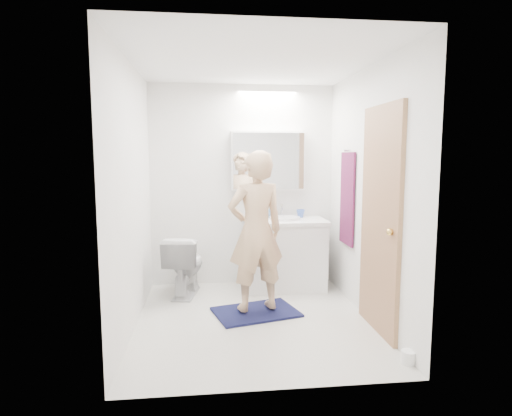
{
  "coord_description": "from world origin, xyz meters",
  "views": [
    {
      "loc": [
        -0.43,
        -3.94,
        1.57
      ],
      "look_at": [
        0.05,
        0.25,
        1.05
      ],
      "focal_mm": 30.22,
      "sensor_mm": 36.0,
      "label": 1
    }
  ],
  "objects": [
    {
      "name": "faucet",
      "position": [
        0.48,
        1.19,
        0.9
      ],
      "size": [
        0.02,
        0.02,
        0.16
      ],
      "primitive_type": "cylinder",
      "color": "silver",
      "rests_on": "countertop"
    },
    {
      "name": "toothbrush_cup",
      "position": [
        0.69,
        1.12,
        0.87
      ],
      "size": [
        0.11,
        0.11,
        0.09
      ],
      "primitive_type": "imported",
      "rotation": [
        0.0,
        0.0,
        0.05
      ],
      "color": "#4267C8",
      "rests_on": "countertop"
    },
    {
      "name": "towel",
      "position": [
        1.08,
        0.55,
        1.1
      ],
      "size": [
        0.02,
        0.42,
        1.0
      ],
      "primitive_type": "cube",
      "color": "#15133C",
      "rests_on": "wall_right"
    },
    {
      "name": "soap_bottle_a",
      "position": [
        0.22,
        1.11,
        0.94
      ],
      "size": [
        0.11,
        0.11,
        0.24
      ],
      "primitive_type": "imported",
      "rotation": [
        0.0,
        0.0,
        0.18
      ],
      "color": "tan",
      "rests_on": "countertop"
    },
    {
      "name": "wall_left",
      "position": [
        -1.1,
        0.0,
        1.2
      ],
      "size": [
        0.0,
        2.5,
        2.5
      ],
      "primitive_type": "plane",
      "rotation": [
        1.57,
        0.0,
        1.57
      ],
      "color": "white",
      "rests_on": "floor"
    },
    {
      "name": "floor",
      "position": [
        0.0,
        0.0,
        0.0
      ],
      "size": [
        2.5,
        2.5,
        0.0
      ],
      "primitive_type": "plane",
      "color": "silver",
      "rests_on": "ground"
    },
    {
      "name": "towel_hook",
      "position": [
        1.07,
        0.55,
        1.62
      ],
      "size": [
        0.07,
        0.02,
        0.02
      ],
      "primitive_type": "cylinder",
      "rotation": [
        0.0,
        1.57,
        0.0
      ],
      "color": "silver",
      "rests_on": "wall_right"
    },
    {
      "name": "door",
      "position": [
        1.08,
        -0.35,
        1.0
      ],
      "size": [
        0.04,
        0.8,
        2.0
      ],
      "primitive_type": "cube",
      "color": "tan",
      "rests_on": "wall_right"
    },
    {
      "name": "soap_bottle_b",
      "position": [
        0.35,
        1.15,
        0.9
      ],
      "size": [
        0.09,
        0.09,
        0.15
      ],
      "primitive_type": "imported",
      "rotation": [
        0.0,
        0.0,
        -0.36
      ],
      "color": "#4F77A9",
      "rests_on": "countertop"
    },
    {
      "name": "wall_right",
      "position": [
        1.1,
        0.0,
        1.2
      ],
      "size": [
        0.0,
        2.5,
        2.5
      ],
      "primitive_type": "plane",
      "rotation": [
        1.57,
        0.0,
        -1.57
      ],
      "color": "white",
      "rests_on": "floor"
    },
    {
      "name": "sink_basin",
      "position": [
        0.48,
        0.99,
        0.84
      ],
      "size": [
        0.36,
        0.36,
        0.03
      ],
      "primitive_type": "cylinder",
      "color": "silver",
      "rests_on": "countertop"
    },
    {
      "name": "ceiling",
      "position": [
        0.0,
        0.0,
        2.4
      ],
      "size": [
        2.5,
        2.5,
        0.0
      ],
      "primitive_type": "plane",
      "rotation": [
        3.14,
        0.0,
        0.0
      ],
      "color": "white",
      "rests_on": "floor"
    },
    {
      "name": "bath_rug",
      "position": [
        0.04,
        0.17,
        0.01
      ],
      "size": [
        0.92,
        0.74,
        0.02
      ],
      "primitive_type": "cube",
      "rotation": [
        0.0,
        0.0,
        0.26
      ],
      "color": "#12153B",
      "rests_on": "floor"
    },
    {
      "name": "toilet_paper_roll",
      "position": [
        1.07,
        -1.0,
        0.05
      ],
      "size": [
        0.11,
        0.11,
        0.1
      ],
      "primitive_type": "cylinder",
      "color": "white",
      "rests_on": "floor"
    },
    {
      "name": "medicine_cabinet",
      "position": [
        0.3,
        1.18,
        1.5
      ],
      "size": [
        0.88,
        0.14,
        0.7
      ],
      "primitive_type": "cube",
      "color": "white",
      "rests_on": "wall_back"
    },
    {
      "name": "vanity_cabinet",
      "position": [
        0.48,
        0.96,
        0.39
      ],
      "size": [
        0.9,
        0.55,
        0.78
      ],
      "primitive_type": "cube",
      "color": "white",
      "rests_on": "floor"
    },
    {
      "name": "door_knob",
      "position": [
        1.04,
        -0.65,
        0.95
      ],
      "size": [
        0.06,
        0.06,
        0.06
      ],
      "primitive_type": "sphere",
      "color": "gold",
      "rests_on": "door"
    },
    {
      "name": "mirror_panel",
      "position": [
        0.3,
        1.1,
        1.5
      ],
      "size": [
        0.84,
        0.01,
        0.66
      ],
      "primitive_type": "cube",
      "color": "silver",
      "rests_on": "medicine_cabinet"
    },
    {
      "name": "countertop",
      "position": [
        0.48,
        0.96,
        0.8
      ],
      "size": [
        0.95,
        0.58,
        0.04
      ],
      "primitive_type": "cube",
      "color": "white",
      "rests_on": "vanity_cabinet"
    },
    {
      "name": "toilet",
      "position": [
        -0.69,
        0.85,
        0.34
      ],
      "size": [
        0.5,
        0.73,
        0.68
      ],
      "primitive_type": "imported",
      "rotation": [
        0.0,
        0.0,
        2.95
      ],
      "color": "silver",
      "rests_on": "floor"
    },
    {
      "name": "wall_front",
      "position": [
        0.0,
        -1.25,
        1.2
      ],
      "size": [
        2.5,
        0.0,
        2.5
      ],
      "primitive_type": "plane",
      "rotation": [
        -1.57,
        0.0,
        0.0
      ],
      "color": "white",
      "rests_on": "floor"
    },
    {
      "name": "wall_back",
      "position": [
        0.0,
        1.25,
        1.2
      ],
      "size": [
        2.5,
        0.0,
        2.5
      ],
      "primitive_type": "plane",
      "rotation": [
        1.57,
        0.0,
        0.0
      ],
      "color": "white",
      "rests_on": "floor"
    },
    {
      "name": "person",
      "position": [
        0.04,
        0.17,
        0.83
      ],
      "size": [
        0.65,
        0.51,
        1.57
      ],
      "primitive_type": "imported",
      "rotation": [
        0.0,
        0.0,
        3.4
      ],
      "color": "tan",
      "rests_on": "bath_rug"
    }
  ]
}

